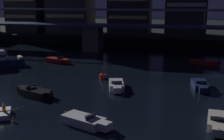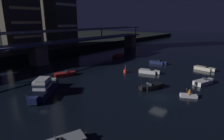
{
  "view_description": "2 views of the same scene",
  "coord_description": "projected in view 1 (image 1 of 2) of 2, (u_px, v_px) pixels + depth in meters",
  "views": [
    {
      "loc": [
        19.73,
        -27.8,
        10.79
      ],
      "look_at": [
        10.83,
        9.6,
        2.03
      ],
      "focal_mm": 47.9,
      "sensor_mm": 36.0,
      "label": 1
    },
    {
      "loc": [
        -25.78,
        -10.86,
        12.1
      ],
      "look_at": [
        5.04,
        13.88,
        1.2
      ],
      "focal_mm": 28.72,
      "sensor_mm": 36.0,
      "label": 2
    }
  ],
  "objects": [
    {
      "name": "dinghy_with_paddler",
      "position": [
        4.0,
        113.0,
        28.96
      ],
      "size": [
        2.71,
        2.81,
        1.36
      ],
      "color": "silver",
      "rests_on": "ground"
    },
    {
      "name": "speedboat_near_center",
      "position": [
        200.0,
        85.0,
        38.13
      ],
      "size": [
        2.23,
        5.23,
        1.16
      ],
      "color": "#19234C",
      "rests_on": "ground"
    },
    {
      "name": "speedboat_far_right",
      "position": [
        218.0,
        122.0,
        26.39
      ],
      "size": [
        2.19,
        5.23,
        1.16
      ],
      "color": "beige",
      "rests_on": "ground"
    },
    {
      "name": "speedboat_mid_right",
      "position": [
        205.0,
        63.0,
        52.48
      ],
      "size": [
        5.22,
        2.02,
        1.16
      ],
      "color": "maroon",
      "rests_on": "ground"
    },
    {
      "name": "speedboat_mid_center",
      "position": [
        35.0,
        92.0,
        35.19
      ],
      "size": [
        5.09,
        3.08,
        1.16
      ],
      "color": "black",
      "rests_on": "ground"
    },
    {
      "name": "speedboat_far_left",
      "position": [
        85.0,
        121.0,
        26.67
      ],
      "size": [
        5.08,
        3.09,
        1.16
      ],
      "color": "silver",
      "rests_on": "ground"
    },
    {
      "name": "speedboat_near_right",
      "position": [
        58.0,
        60.0,
        54.45
      ],
      "size": [
        5.1,
        3.06,
        1.16
      ],
      "color": "maroon",
      "rests_on": "ground"
    },
    {
      "name": "channel_buoy",
      "position": [
        103.0,
        75.0,
        43.18
      ],
      "size": [
        0.9,
        0.9,
        1.76
      ],
      "color": "red",
      "rests_on": "ground"
    },
    {
      "name": "river_bridge",
      "position": [
        93.0,
        30.0,
        66.87
      ],
      "size": [
        100.52,
        6.4,
        9.38
      ],
      "color": "#605B51",
      "rests_on": "ground"
    },
    {
      "name": "speedboat_far_center",
      "position": [
        116.0,
        85.0,
        38.11
      ],
      "size": [
        2.77,
        5.18,
        1.16
      ],
      "color": "silver",
      "rests_on": "ground"
    },
    {
      "name": "far_riverbank",
      "position": [
        130.0,
        28.0,
        113.17
      ],
      "size": [
        240.0,
        80.0,
        2.2
      ],
      "primitive_type": "cube",
      "color": "black",
      "rests_on": "ground"
    }
  ]
}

